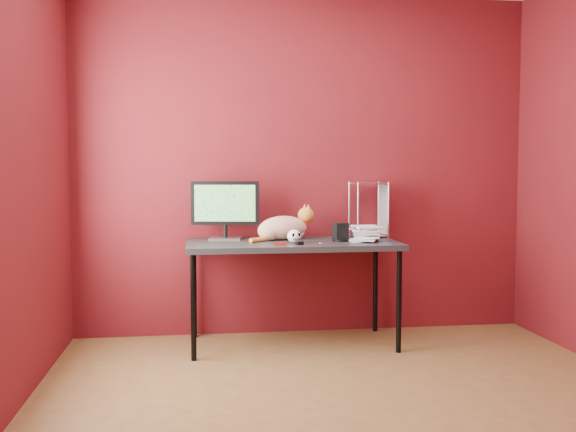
{
  "coord_description": "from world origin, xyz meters",
  "views": [
    {
      "loc": [
        -0.8,
        -3.14,
        1.25
      ],
      "look_at": [
        -0.21,
        1.15,
        0.95
      ],
      "focal_mm": 40.0,
      "sensor_mm": 36.0,
      "label": 1
    }
  ],
  "objects": [
    {
      "name": "desk",
      "position": [
        -0.15,
        1.37,
        0.7
      ],
      "size": [
        1.5,
        0.7,
        0.75
      ],
      "color": "black",
      "rests_on": "ground"
    },
    {
      "name": "room",
      "position": [
        0.0,
        0.0,
        1.45
      ],
      "size": [
        3.52,
        3.52,
        2.61
      ],
      "color": "brown",
      "rests_on": "ground"
    },
    {
      "name": "pocket_knife",
      "position": [
        -0.26,
        1.14,
        0.76
      ],
      "size": [
        0.09,
        0.03,
        0.02
      ],
      "primitive_type": "cube",
      "rotation": [
        0.0,
        0.0,
        -0.04
      ],
      "color": "#A40F0C",
      "rests_on": "desk"
    },
    {
      "name": "black_gadget",
      "position": [
        -0.13,
        1.15,
        0.76
      ],
      "size": [
        0.06,
        0.05,
        0.02
      ],
      "primitive_type": "cube",
      "rotation": [
        0.0,
        0.0,
        0.41
      ],
      "color": "black",
      "rests_on": "desk"
    },
    {
      "name": "cat",
      "position": [
        -0.2,
        1.49,
        0.84
      ],
      "size": [
        0.5,
        0.34,
        0.26
      ],
      "rotation": [
        0.0,
        0.0,
        0.31
      ],
      "color": "#C9682A",
      "rests_on": "desk"
    },
    {
      "name": "washer",
      "position": [
        0.04,
        1.23,
        0.75
      ],
      "size": [
        0.04,
        0.04,
        0.0
      ],
      "primitive_type": "cylinder",
      "color": "#B0B1B5",
      "rests_on": "desk"
    },
    {
      "name": "book_stack",
      "position": [
        0.29,
        1.35,
        1.36
      ],
      "size": [
        0.26,
        0.29,
        1.22
      ],
      "rotation": [
        0.0,
        0.0,
        -0.18
      ],
      "color": "beige",
      "rests_on": "desk"
    },
    {
      "name": "speaker",
      "position": [
        0.19,
        1.33,
        0.81
      ],
      "size": [
        0.12,
        0.12,
        0.13
      ],
      "rotation": [
        0.0,
        0.0,
        0.19
      ],
      "color": "black",
      "rests_on": "desk"
    },
    {
      "name": "skull_mug",
      "position": [
        -0.15,
        1.26,
        0.8
      ],
      "size": [
        0.1,
        0.1,
        0.09
      ],
      "rotation": [
        0.0,
        0.0,
        0.23
      ],
      "color": "white",
      "rests_on": "desk"
    },
    {
      "name": "monitor",
      "position": [
        -0.62,
        1.53,
        0.99
      ],
      "size": [
        0.49,
        0.19,
        0.43
      ],
      "rotation": [
        0.0,
        0.0,
        -0.15
      ],
      "color": "#B0B1B5",
      "rests_on": "desk"
    },
    {
      "name": "wire_rack",
      "position": [
        0.47,
        1.6,
        0.96
      ],
      "size": [
        0.26,
        0.22,
        0.42
      ],
      "rotation": [
        0.0,
        0.0,
        0.11
      ],
      "color": "#B0B1B5",
      "rests_on": "desk"
    }
  ]
}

